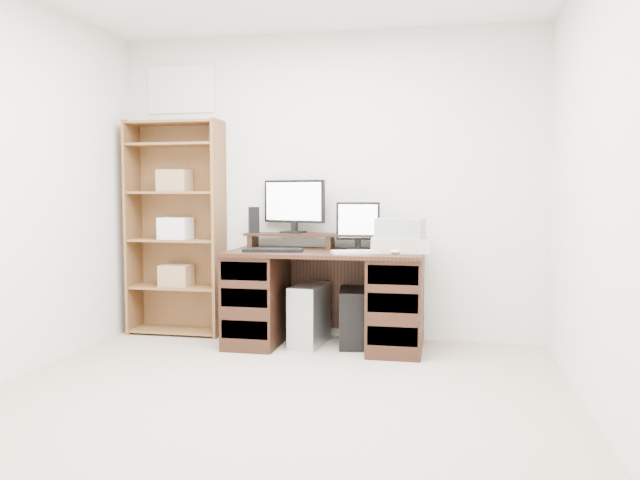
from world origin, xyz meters
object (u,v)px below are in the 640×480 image
(monitor_small, at_px, (358,224))
(tower_black, at_px, (352,317))
(monitor_wide, at_px, (294,203))
(printer, at_px, (400,245))
(tower_silver, at_px, (310,315))
(bookshelf, at_px, (177,226))
(desk, at_px, (325,297))

(monitor_small, height_order, tower_black, monitor_small)
(monitor_wide, bearing_deg, printer, 1.14)
(monitor_small, xyz_separation_m, tower_silver, (-0.36, -0.13, -0.71))
(bookshelf, bearing_deg, monitor_small, -1.88)
(tower_silver, distance_m, bookshelf, 1.38)
(bookshelf, bearing_deg, tower_black, -5.20)
(monitor_small, bearing_deg, tower_black, -115.42)
(monitor_small, height_order, printer, monitor_small)
(monitor_wide, relative_size, tower_silver, 1.12)
(monitor_wide, bearing_deg, bookshelf, -163.28)
(monitor_wide, height_order, tower_silver, monitor_wide)
(desk, bearing_deg, printer, 0.88)
(monitor_small, height_order, tower_silver, monitor_small)
(printer, bearing_deg, tower_black, 166.31)
(monitor_wide, height_order, tower_black, monitor_wide)
(printer, distance_m, tower_black, 0.70)
(monitor_wide, height_order, bookshelf, bookshelf)
(tower_silver, bearing_deg, desk, -6.06)
(monitor_wide, relative_size, bookshelf, 0.30)
(monitor_small, bearing_deg, monitor_wide, 167.26)
(monitor_small, bearing_deg, desk, -150.04)
(monitor_wide, relative_size, printer, 1.24)
(monitor_wide, bearing_deg, monitor_small, 7.82)
(printer, bearing_deg, bookshelf, 170.03)
(desk, xyz_separation_m, monitor_small, (0.23, 0.16, 0.56))
(monitor_wide, distance_m, monitor_small, 0.56)
(tower_silver, bearing_deg, monitor_small, 26.66)
(tower_silver, height_order, bookshelf, bookshelf)
(bookshelf, bearing_deg, tower_silver, -8.76)
(desk, xyz_separation_m, bookshelf, (-1.32, 0.21, 0.53))
(printer, relative_size, tower_black, 0.92)
(desk, distance_m, printer, 0.71)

